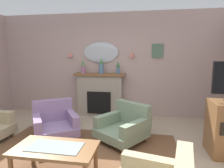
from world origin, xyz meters
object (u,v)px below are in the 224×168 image
(coffee_table, at_px, (55,151))
(fireplace, at_px, (100,95))
(wall_sconce_left, at_px, (70,54))
(armchair_in_corner, at_px, (55,122))
(armchair_by_coffee_table, at_px, (125,125))
(framed_picture, at_px, (158,51))
(mantel_vase_centre, at_px, (118,67))
(wall_sconce_right, at_px, (132,54))
(mantel_vase_right, at_px, (101,67))
(wall_mirror, at_px, (101,53))
(mantel_vase_left, at_px, (83,67))

(coffee_table, bearing_deg, fireplace, 90.62)
(wall_sconce_left, relative_size, armchair_in_corner, 0.12)
(armchair_by_coffee_table, bearing_deg, armchair_in_corner, -178.09)
(wall_sconce_left, distance_m, framed_picture, 2.35)
(mantel_vase_centre, xyz_separation_m, wall_sconce_left, (-1.35, 0.12, 0.33))
(wall_sconce_right, bearing_deg, mantel_vase_right, -171.47)
(fireplace, height_order, armchair_by_coffee_table, fireplace)
(mantel_vase_right, distance_m, wall_mirror, 0.41)
(framed_picture, xyz_separation_m, armchair_in_corner, (-2.10, -1.65, -1.44))
(wall_mirror, height_order, wall_sconce_right, wall_mirror)
(coffee_table, bearing_deg, armchair_in_corner, 116.47)
(mantel_vase_right, height_order, wall_mirror, wall_mirror)
(fireplace, xyz_separation_m, mantel_vase_right, (0.05, -0.03, 0.77))
(mantel_vase_right, bearing_deg, mantel_vase_left, 180.00)
(mantel_vase_right, distance_m, wall_sconce_left, 0.96)
(mantel_vase_centre, height_order, wall_sconce_left, wall_sconce_left)
(wall_mirror, distance_m, framed_picture, 1.50)
(wall_sconce_left, distance_m, wall_sconce_right, 1.70)
(fireplace, xyz_separation_m, wall_mirror, (0.00, 0.14, 1.14))
(mantel_vase_left, relative_size, armchair_in_corner, 0.32)
(fireplace, height_order, mantel_vase_centre, mantel_vase_centre)
(wall_sconce_left, height_order, wall_sconce_right, same)
(wall_sconce_right, height_order, framed_picture, framed_picture)
(mantel_vase_left, height_order, coffee_table, mantel_vase_left)
(mantel_vase_right, height_order, framed_picture, framed_picture)
(coffee_table, xyz_separation_m, armchair_by_coffee_table, (0.80, 1.30, -0.08))
(mantel_vase_right, height_order, wall_sconce_right, wall_sconce_right)
(armchair_by_coffee_table, bearing_deg, wall_sconce_right, 89.10)
(wall_mirror, bearing_deg, mantel_vase_right, -73.61)
(armchair_in_corner, bearing_deg, mantel_vase_left, 84.35)
(fireplace, relative_size, wall_sconce_right, 9.71)
(armchair_by_coffee_table, bearing_deg, framed_picture, 67.19)
(armchair_by_coffee_table, relative_size, armchair_in_corner, 1.00)
(mantel_vase_left, distance_m, wall_mirror, 0.61)
(fireplace, xyz_separation_m, mantel_vase_left, (-0.45, -0.03, 0.76))
(mantel_vase_right, height_order, wall_sconce_left, wall_sconce_left)
(framed_picture, relative_size, armchair_by_coffee_table, 0.32)
(wall_mirror, relative_size, wall_sconce_left, 6.86)
(wall_sconce_left, xyz_separation_m, armchair_by_coffee_table, (1.68, -1.54, -1.35))
(armchair_in_corner, bearing_deg, armchair_by_coffee_table, 1.91)
(mantel_vase_centre, relative_size, wall_mirror, 0.34)
(wall_mirror, xyz_separation_m, armchair_in_corner, (-0.60, -1.64, -1.40))
(fireplace, height_order, wall_mirror, wall_mirror)
(wall_mirror, relative_size, wall_sconce_right, 6.86)
(mantel_vase_centre, xyz_separation_m, armchair_by_coffee_table, (0.33, -1.42, -1.03))
(wall_sconce_right, distance_m, armchair_by_coffee_table, 2.05)
(framed_picture, distance_m, armchair_in_corner, 3.03)
(wall_sconce_right, bearing_deg, mantel_vase_centre, -161.08)
(mantel_vase_centre, relative_size, wall_sconce_right, 2.32)
(framed_picture, bearing_deg, wall_sconce_left, -178.54)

